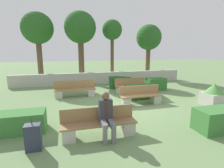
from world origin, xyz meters
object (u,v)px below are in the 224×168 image
(bench_front, at_px, (99,125))
(bench_left_side, at_px, (75,91))
(tree_leftmost, at_px, (37,29))
(tree_rightmost, at_px, (149,38))
(tree_center_left, at_px, (80,29))
(suitcase, at_px, (33,137))
(person_seated_man, at_px, (106,113))
(planter_corner_right, at_px, (214,94))
(bench_back, at_px, (141,97))
(tree_center_right, at_px, (112,32))
(bench_right_side, at_px, (131,87))

(bench_front, bearing_deg, bench_left_side, 95.44)
(tree_leftmost, bearing_deg, tree_rightmost, -1.41)
(bench_front, bearing_deg, tree_center_left, 87.97)
(suitcase, relative_size, tree_rightmost, 0.20)
(bench_left_side, height_order, tree_rightmost, tree_rightmost)
(tree_leftmost, relative_size, tree_center_left, 0.98)
(person_seated_man, height_order, planter_corner_right, person_seated_man)
(person_seated_man, relative_size, tree_rightmost, 0.30)
(bench_back, xyz_separation_m, tree_center_right, (0.30, 6.30, 3.46))
(tree_rightmost, bearing_deg, planter_corner_right, -93.21)
(tree_center_left, bearing_deg, bench_right_side, -60.20)
(bench_back, bearing_deg, planter_corner_right, -26.70)
(bench_front, bearing_deg, suitcase, -170.43)
(planter_corner_right, xyz_separation_m, tree_leftmost, (-8.17, 7.72, 3.36))
(bench_back, bearing_deg, tree_leftmost, 117.59)
(bench_front, relative_size, bench_right_side, 1.19)
(bench_right_side, height_order, suitcase, suitcase)
(bench_left_side, xyz_separation_m, bench_back, (2.85, -2.06, -0.01))
(bench_back, bearing_deg, suitcase, -155.47)
(bench_left_side, xyz_separation_m, tree_rightmost, (6.36, 4.49, 3.02))
(bench_right_side, relative_size, person_seated_man, 1.38)
(bench_front, bearing_deg, bench_right_side, 59.29)
(tree_leftmost, xyz_separation_m, tree_rightmost, (8.59, -0.21, -0.50))
(bench_back, bearing_deg, bench_front, -143.57)
(bench_right_side, relative_size, tree_leftmost, 0.36)
(planter_corner_right, height_order, suitcase, planter_corner_right)
(suitcase, relative_size, tree_leftmost, 0.17)
(suitcase, bearing_deg, bench_front, 9.57)
(bench_right_side, distance_m, planter_corner_right, 4.15)
(bench_front, bearing_deg, planter_corner_right, 15.37)
(tree_leftmost, bearing_deg, tree_center_right, -4.90)
(bench_right_side, distance_m, person_seated_man, 5.39)
(bench_front, xyz_separation_m, tree_center_left, (0.31, 8.81, 3.59))
(bench_right_side, distance_m, tree_center_left, 6.05)
(bench_back, height_order, suitcase, suitcase)
(suitcase, distance_m, tree_center_right, 10.66)
(bench_back, height_order, person_seated_man, person_seated_man)
(bench_front, distance_m, tree_leftmost, 10.24)
(planter_corner_right, bearing_deg, bench_left_side, 153.02)
(bench_front, xyz_separation_m, tree_rightmost, (5.93, 9.03, 3.02))
(planter_corner_right, relative_size, tree_leftmost, 0.19)
(tree_center_right, bearing_deg, bench_left_side, -126.60)
(planter_corner_right, distance_m, tree_center_right, 8.45)
(tree_center_right, distance_m, tree_rightmost, 3.25)
(planter_corner_right, height_order, tree_leftmost, tree_leftmost)
(tree_leftmost, bearing_deg, tree_center_left, -8.22)
(bench_back, height_order, tree_leftmost, tree_leftmost)
(tree_center_left, bearing_deg, tree_leftmost, 171.78)
(person_seated_man, xyz_separation_m, tree_center_left, (0.12, 8.95, 3.19))
(person_seated_man, bearing_deg, planter_corner_right, 17.27)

